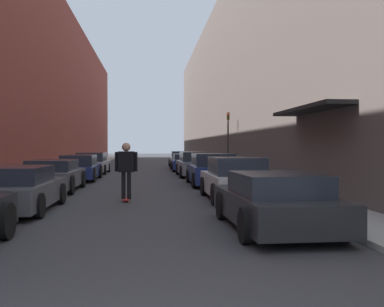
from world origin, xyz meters
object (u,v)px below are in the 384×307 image
object	(u,v)px
parked_car_right_0	(275,202)
parked_car_right_2	(212,170)
parked_car_right_5	(182,159)
parked_car_right_1	(235,180)
parked_car_left_3	(80,168)
skateboarder	(126,165)
parked_car_left_1	(15,189)
parked_car_left_2	(54,176)
parked_car_left_4	(92,164)
traffic_light	(228,135)
parked_car_right_4	(186,162)
parked_car_right_3	(195,165)

from	to	relation	value
parked_car_right_0	parked_car_right_2	world-z (taller)	parked_car_right_2
parked_car_right_5	parked_car_right_1	bearing A→B (deg)	-89.88
parked_car_left_3	skateboarder	size ratio (longest dim) A/B	2.58
parked_car_left_1	parked_car_left_3	bearing A→B (deg)	89.80
parked_car_left_2	parked_car_left_4	size ratio (longest dim) A/B	0.99
parked_car_right_2	parked_car_left_2	bearing A→B (deg)	-163.32
parked_car_left_2	traffic_light	world-z (taller)	traffic_light
parked_car_right_2	traffic_light	size ratio (longest dim) A/B	1.17
parked_car_right_4	parked_car_right_0	bearing A→B (deg)	-90.04
traffic_light	parked_car_left_3	bearing A→B (deg)	-153.74
parked_car_left_3	parked_car_right_1	xyz separation A→B (m)	(6.24, -8.57, 0.03)
parked_car_left_1	parked_car_right_1	distance (m)	6.52
parked_car_left_3	parked_car_right_5	xyz separation A→B (m)	(6.20, 12.85, 0.01)
parked_car_right_3	traffic_light	distance (m)	3.45
parked_car_right_2	parked_car_right_4	xyz separation A→B (m)	(-0.18, 11.17, -0.09)
parked_car_left_3	parked_car_right_1	distance (m)	10.60
parked_car_right_1	parked_car_right_3	bearing A→B (deg)	90.76
parked_car_left_4	parked_car_right_3	size ratio (longest dim) A/B	0.93
parked_car_right_5	parked_car_right_0	bearing A→B (deg)	-90.27
parked_car_right_0	parked_car_right_3	distance (m)	15.68
parked_car_left_2	parked_car_right_5	bearing A→B (deg)	70.75
parked_car_left_3	parked_car_left_4	size ratio (longest dim) A/B	1.09
parked_car_right_5	skateboarder	distance (m)	21.69
parked_car_left_2	skateboarder	distance (m)	4.43
parked_car_left_1	parked_car_right_4	world-z (taller)	parked_car_left_1
parked_car_right_4	parked_car_right_5	world-z (taller)	parked_car_right_5
parked_car_left_2	parked_car_right_0	xyz separation A→B (m)	(6.20, -8.19, -0.02)
parked_car_right_3	skateboarder	distance (m)	11.29
parked_car_left_3	parked_car_right_5	world-z (taller)	parked_car_right_5
parked_car_left_3	parked_car_right_4	size ratio (longest dim) A/B	1.04
skateboarder	traffic_light	xyz separation A→B (m)	(5.60, 12.70, 1.26)
parked_car_right_3	parked_car_left_3	bearing A→B (deg)	-160.01
parked_car_right_0	parked_car_right_5	size ratio (longest dim) A/B	0.94
parked_car_left_2	parked_car_right_3	bearing A→B (deg)	50.27
parked_car_right_0	parked_car_right_1	distance (m)	4.89
parked_car_right_0	traffic_light	size ratio (longest dim) A/B	1.12
parked_car_right_3	skateboarder	size ratio (longest dim) A/B	2.56
parked_car_right_1	parked_car_right_4	world-z (taller)	parked_car_right_1
parked_car_left_3	parked_car_right_2	xyz separation A→B (m)	(6.27, -3.35, 0.04)
parked_car_right_1	parked_car_left_3	bearing A→B (deg)	126.05
parked_car_left_1	parked_car_right_2	size ratio (longest dim) A/B	0.97
parked_car_right_1	parked_car_right_2	distance (m)	5.22
parked_car_left_4	parked_car_right_0	distance (m)	19.95
parked_car_left_2	parked_car_left_3	xyz separation A→B (m)	(0.13, 5.27, 0.02)
parked_car_left_4	parked_car_right_4	distance (m)	6.59
parked_car_left_4	parked_car_right_2	size ratio (longest dim) A/B	1.01
parked_car_left_3	parked_car_left_4	distance (m)	5.52
parked_car_left_3	parked_car_left_1	bearing A→B (deg)	-90.20
parked_car_right_3	parked_car_right_4	distance (m)	5.60
parked_car_left_1	parked_car_right_5	bearing A→B (deg)	74.96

